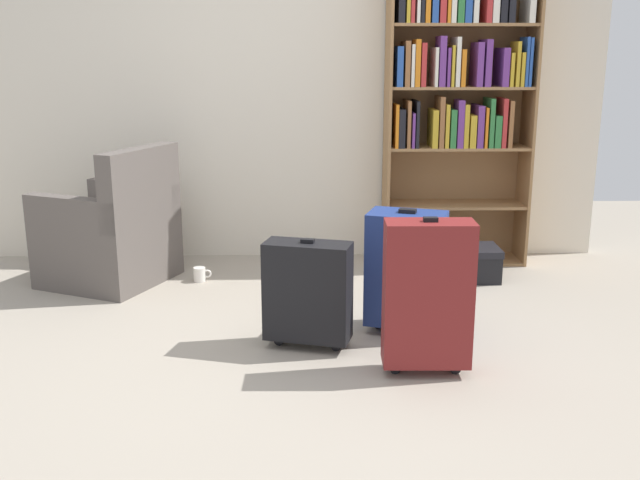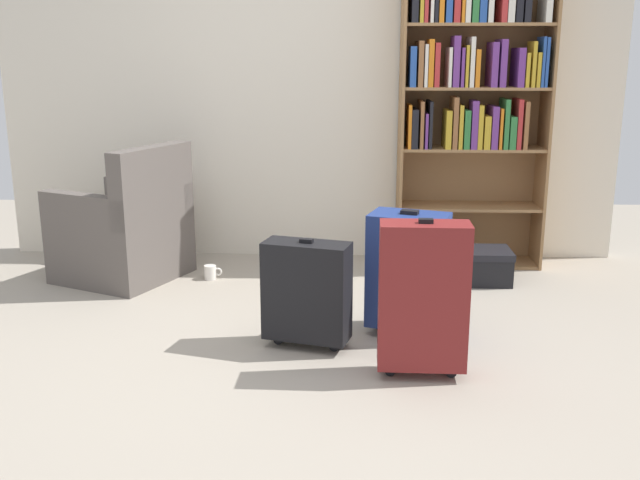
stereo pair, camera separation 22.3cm
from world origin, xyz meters
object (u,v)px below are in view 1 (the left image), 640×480
storage_box (464,262)px  suitcase_navy_blue (406,269)px  armchair (112,235)px  mug (200,274)px  suitcase_dark_red (428,294)px  bookshelf (457,91)px  suitcase_black (308,291)px

storage_box → suitcase_navy_blue: suitcase_navy_blue is taller
armchair → mug: size_ratio=7.71×
suitcase_dark_red → mug: bearing=131.2°
suitcase_navy_blue → storage_box: bearing=60.3°
bookshelf → suitcase_dark_red: 2.13m
armchair → suitcase_black: (1.27, -1.14, -0.01)m
bookshelf → suitcase_navy_blue: 1.70m
bookshelf → armchair: 2.52m
bookshelf → suitcase_black: (-1.04, -1.58, -0.92)m
storage_box → suitcase_dark_red: suitcase_dark_red is taller
armchair → suitcase_dark_red: size_ratio=1.22×
bookshelf → mug: 2.16m
suitcase_dark_red → suitcase_navy_blue: bearing=92.9°
suitcase_navy_blue → suitcase_black: suitcase_navy_blue is taller
armchair → mug: (0.56, -0.02, -0.27)m
bookshelf → mug: (-1.75, -0.45, -1.17)m
bookshelf → suitcase_navy_blue: size_ratio=3.01×
storage_box → suitcase_dark_red: 1.56m
armchair → suitcase_black: bearing=-41.8°
armchair → bookshelf: bearing=10.7°
suitcase_black → suitcase_dark_red: suitcase_dark_red is taller
mug → storage_box: (1.76, 0.01, 0.07)m
armchair → storage_box: (2.33, -0.00, -0.20)m
bookshelf → suitcase_dark_red: (-0.49, -1.90, -0.83)m
suitcase_black → suitcase_navy_blue: bearing=21.9°
mug → suitcase_dark_red: suitcase_dark_red is taller
storage_box → suitcase_black: size_ratio=0.78×
suitcase_black → suitcase_dark_red: bearing=-30.1°
mug → suitcase_black: suitcase_black is taller
suitcase_navy_blue → suitcase_black: 0.57m
bookshelf → mug: size_ratio=17.11×
mug → suitcase_navy_blue: suitcase_navy_blue is taller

